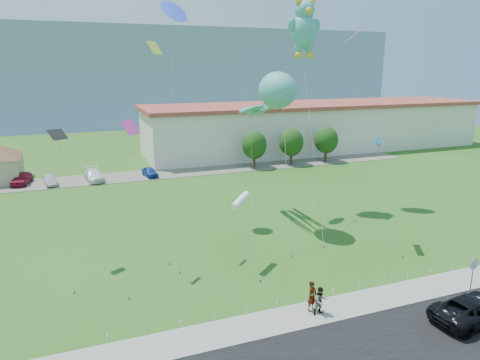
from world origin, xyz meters
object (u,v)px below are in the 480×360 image
(octopus_kite, at_px, (272,97))
(warehouse, at_px, (316,126))
(suv, at_px, (473,309))
(pedestrian_left, at_px, (312,296))
(pedestrian_right, at_px, (321,301))
(parked_car_white, at_px, (94,175))
(parked_car_blue, at_px, (150,172))
(parked_car_red, at_px, (21,178))
(teddy_bear_kite, at_px, (304,27))
(stop_sign, at_px, (474,267))
(parked_car_silver, at_px, (50,180))

(octopus_kite, bearing_deg, warehouse, 53.80)
(suv, distance_m, pedestrian_left, 9.18)
(suv, bearing_deg, pedestrian_right, 60.35)
(pedestrian_left, height_order, pedestrian_right, pedestrian_left)
(parked_car_white, bearing_deg, parked_car_blue, -9.75)
(parked_car_red, distance_m, teddy_bear_kite, 38.64)
(suv, distance_m, teddy_bear_kite, 28.22)
(warehouse, distance_m, parked_car_red, 47.69)
(stop_sign, bearing_deg, parked_car_white, 119.38)
(pedestrian_right, bearing_deg, stop_sign, -9.67)
(warehouse, xyz_separation_m, parked_car_white, (-38.24, -9.60, -3.34))
(parked_car_white, bearing_deg, warehouse, 7.36)
(warehouse, distance_m, parked_car_white, 39.56)
(pedestrian_right, height_order, parked_car_blue, pedestrian_right)
(octopus_kite, height_order, teddy_bear_kite, teddy_bear_kite)
(parked_car_red, bearing_deg, suv, -46.00)
(parked_car_white, xyz_separation_m, teddy_bear_kite, (19.73, -18.65, 17.21))
(stop_sign, height_order, parked_car_silver, stop_sign)
(parked_car_blue, height_order, octopus_kite, octopus_kite)
(parked_car_white, distance_m, parked_car_blue, 7.11)
(stop_sign, distance_m, parked_car_white, 44.32)
(parked_car_silver, distance_m, octopus_kite, 31.85)
(teddy_bear_kite, bearing_deg, parked_car_white, 136.62)
(pedestrian_left, relative_size, parked_car_white, 0.38)
(warehouse, distance_m, parked_car_silver, 44.75)
(parked_car_blue, relative_size, octopus_kite, 0.26)
(warehouse, height_order, teddy_bear_kite, teddy_bear_kite)
(parked_car_silver, distance_m, teddy_bear_kite, 35.49)
(warehouse, relative_size, parked_car_white, 12.23)
(pedestrian_left, relative_size, pedestrian_right, 1.08)
(parked_car_red, distance_m, parked_car_blue, 15.78)
(teddy_bear_kite, bearing_deg, parked_car_silver, 143.77)
(warehouse, distance_m, pedestrian_right, 54.31)
(pedestrian_right, bearing_deg, warehouse, 56.91)
(parked_car_red, bearing_deg, octopus_kite, -34.89)
(suv, bearing_deg, stop_sign, -52.17)
(suv, xyz_separation_m, pedestrian_right, (-7.92, 3.59, 0.18))
(parked_car_blue, xyz_separation_m, octopus_kite, (7.61, -22.17, 11.08))
(pedestrian_left, distance_m, teddy_bear_kite, 26.40)
(warehouse, distance_m, pedestrian_left, 53.98)
(octopus_kite, bearing_deg, suv, -76.43)
(warehouse, bearing_deg, pedestrian_left, -120.39)
(warehouse, xyz_separation_m, stop_sign, (-16.50, -48.21, -2.26))
(suv, distance_m, parked_car_white, 45.27)
(pedestrian_left, height_order, parked_car_red, pedestrian_left)
(stop_sign, xyz_separation_m, parked_car_white, (-21.74, 38.61, -1.09))
(parked_car_silver, distance_m, parked_car_white, 5.27)
(pedestrian_right, xyz_separation_m, teddy_bear_kite, (8.49, 18.78, 17.02))
(suv, relative_size, pedestrian_left, 2.81)
(parked_car_red, xyz_separation_m, octopus_kite, (23.30, -23.78, 10.94))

